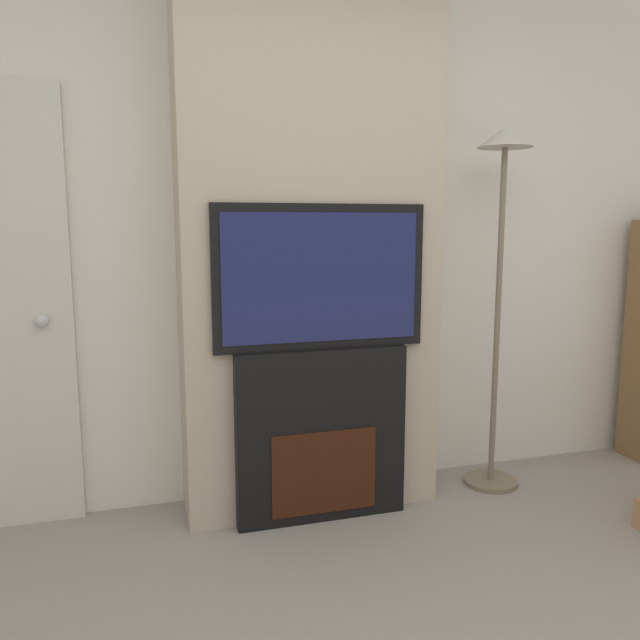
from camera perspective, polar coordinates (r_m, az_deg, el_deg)
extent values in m
cube|color=silver|center=(3.18, -2.00, 8.15)|extent=(6.00, 0.06, 2.70)
cube|color=tan|center=(2.98, -0.98, 8.12)|extent=(1.23, 0.35, 2.70)
cube|color=black|center=(2.98, 0.00, -10.34)|extent=(0.81, 0.14, 0.82)
cube|color=#33160A|center=(2.97, 0.42, -13.77)|extent=(0.50, 0.01, 0.39)
cube|color=black|center=(2.82, 0.00, 3.95)|extent=(0.98, 0.06, 0.66)
cube|color=#191E4C|center=(2.79, 0.20, 3.89)|extent=(0.90, 0.01, 0.58)
cylinder|color=#726651|center=(3.59, 15.31, -14.03)|extent=(0.28, 0.28, 0.03)
cylinder|color=#726651|center=(3.35, 15.91, 0.00)|extent=(0.03, 0.03, 1.73)
cone|color=#B7B2A3|center=(3.34, 16.59, 15.73)|extent=(0.28, 0.28, 0.10)
sphere|color=silver|center=(3.04, -24.08, -0.05)|extent=(0.06, 0.06, 0.06)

